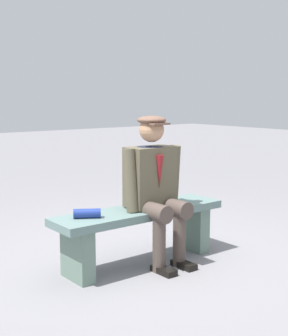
% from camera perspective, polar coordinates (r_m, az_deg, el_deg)
% --- Properties ---
extents(ground_plane, '(30.00, 30.00, 0.00)m').
position_cam_1_polar(ground_plane, '(4.34, -0.47, -11.03)').
color(ground_plane, gray).
extents(bench, '(1.60, 0.40, 0.49)m').
position_cam_1_polar(bench, '(4.24, -0.47, -6.67)').
color(bench, slate).
rests_on(bench, ground).
extents(seated_man, '(0.59, 0.56, 1.28)m').
position_cam_1_polar(seated_man, '(4.18, 1.25, -1.80)').
color(seated_man, brown).
rests_on(seated_man, ground).
extents(rolled_magazine, '(0.22, 0.18, 0.08)m').
position_cam_1_polar(rolled_magazine, '(3.91, -6.66, -5.29)').
color(rolled_magazine, navy).
rests_on(rolled_magazine, bench).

